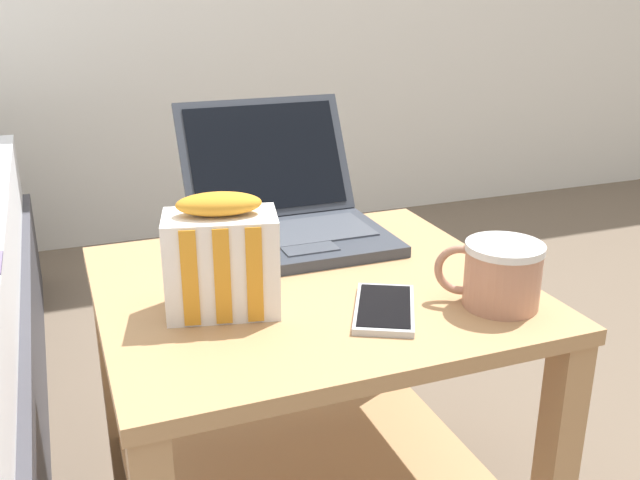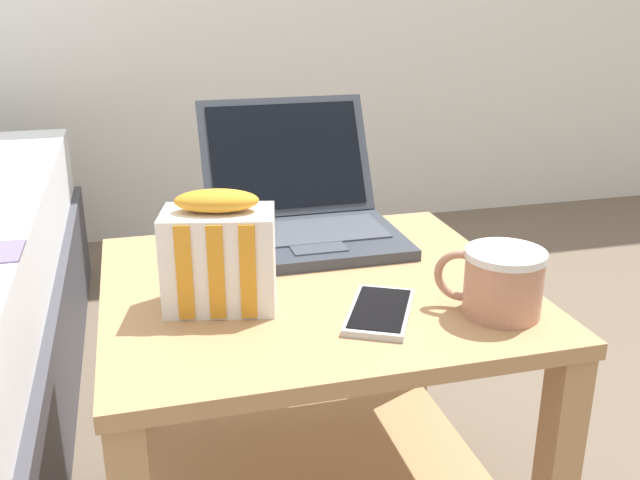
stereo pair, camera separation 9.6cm
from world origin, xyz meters
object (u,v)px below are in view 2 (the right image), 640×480
Objects in this scene: mug_front_left at (501,279)px; cell_phone at (380,311)px; laptop at (301,211)px; snack_bag at (219,255)px.

mug_front_left reaches higher than cell_phone.
laptop is at bearing 116.20° from mug_front_left.
laptop is 2.55× the size of mug_front_left.
cell_phone is (0.20, -0.08, -0.07)m from snack_bag.
snack_bag is (-0.35, 0.12, 0.02)m from mug_front_left.
mug_front_left is at bearing -63.80° from laptop.
mug_front_left is 0.79× the size of cell_phone.
mug_front_left is (0.18, -0.36, 0.01)m from laptop.
snack_bag is at bearing -124.55° from laptop.
laptop is 0.33m from cell_phone.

